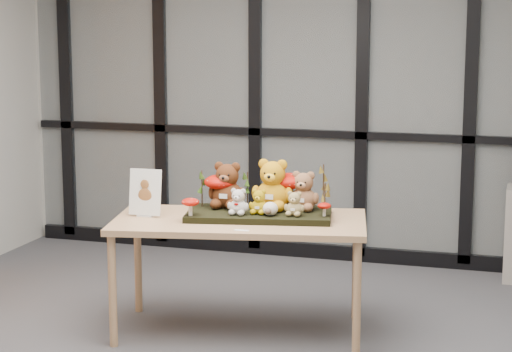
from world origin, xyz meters
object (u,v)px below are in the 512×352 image
(plush_cream_hedgehog, at_px, (270,208))
(mushroom_back_left, at_px, (220,189))
(mushroom_front_left, at_px, (190,206))
(diorama_tray, at_px, (259,214))
(bear_small_yellow, at_px, (259,200))
(bear_pooh_yellow, at_px, (273,182))
(bear_beige_small, at_px, (295,202))
(mushroom_back_right, at_px, (290,189))
(mushroom_front_right, at_px, (324,209))
(bear_white_bow, at_px, (238,200))
(display_table, at_px, (240,229))
(sign_holder, at_px, (145,194))
(bear_tan_back, at_px, (303,189))
(bear_brown_medium, at_px, (227,183))

(plush_cream_hedgehog, bearing_deg, mushroom_back_left, 145.70)
(mushroom_front_left, bearing_deg, diorama_tray, 33.17)
(mushroom_front_left, bearing_deg, bear_small_yellow, 23.95)
(bear_pooh_yellow, xyz_separation_m, bear_beige_small, (0.18, -0.15, -0.09))
(bear_pooh_yellow, relative_size, mushroom_back_right, 1.44)
(mushroom_front_left, bearing_deg, mushroom_front_right, 15.76)
(bear_white_bow, bearing_deg, display_table, 87.39)
(display_table, relative_size, mushroom_back_left, 7.28)
(bear_small_yellow, distance_m, mushroom_back_right, 0.28)
(mushroom_front_left, height_order, mushroom_front_right, mushroom_front_left)
(bear_beige_small, relative_size, sign_holder, 0.56)
(display_table, height_order, bear_small_yellow, bear_small_yellow)
(display_table, distance_m, mushroom_back_right, 0.43)
(display_table, relative_size, bear_small_yellow, 9.92)
(bear_pooh_yellow, height_order, plush_cream_hedgehog, bear_pooh_yellow)
(mushroom_back_left, distance_m, sign_holder, 0.49)
(bear_tan_back, distance_m, plush_cream_hedgehog, 0.29)
(bear_brown_medium, relative_size, mushroom_back_right, 1.32)
(sign_holder, bearing_deg, bear_small_yellow, 8.35)
(bear_brown_medium, height_order, bear_white_bow, bear_brown_medium)
(bear_white_bow, height_order, bear_beige_small, bear_white_bow)
(mushroom_back_left, distance_m, mushroom_front_right, 0.72)
(bear_tan_back, bearing_deg, plush_cream_hedgehog, -135.34)
(bear_tan_back, xyz_separation_m, mushroom_front_right, (0.17, -0.14, -0.09))
(display_table, height_order, bear_pooh_yellow, bear_pooh_yellow)
(display_table, height_order, mushroom_back_left, mushroom_back_left)
(bear_brown_medium, bearing_deg, bear_small_yellow, -37.63)
(bear_pooh_yellow, bearing_deg, bear_brown_medium, 175.27)
(display_table, bearing_deg, mushroom_back_left, 129.51)
(mushroom_back_right, height_order, sign_holder, sign_holder)
(bear_brown_medium, xyz_separation_m, bear_white_bow, (0.13, -0.18, -0.07))
(diorama_tray, height_order, plush_cream_hedgehog, plush_cream_hedgehog)
(bear_pooh_yellow, height_order, mushroom_back_right, bear_pooh_yellow)
(diorama_tray, xyz_separation_m, mushroom_back_left, (-0.28, 0.06, 0.14))
(diorama_tray, relative_size, mushroom_back_right, 3.66)
(bear_white_bow, distance_m, sign_holder, 0.61)
(display_table, distance_m, mushroom_front_left, 0.36)
(bear_tan_back, bearing_deg, diorama_tray, -164.86)
(bear_tan_back, xyz_separation_m, bear_beige_small, (-0.01, -0.19, -0.05))
(mushroom_back_right, height_order, mushroom_front_left, mushroom_back_right)
(bear_beige_small, bearing_deg, display_table, 172.52)
(bear_small_yellow, bearing_deg, bear_beige_small, -8.44)
(display_table, height_order, mushroom_back_right, mushroom_back_right)
(bear_brown_medium, height_order, mushroom_back_right, bear_brown_medium)
(bear_white_bow, bearing_deg, mushroom_front_left, -167.93)
(mushroom_front_right, height_order, sign_holder, sign_holder)
(bear_pooh_yellow, height_order, sign_holder, bear_pooh_yellow)
(plush_cream_hedgehog, bearing_deg, bear_pooh_yellow, 90.22)
(bear_beige_small, xyz_separation_m, mushroom_front_right, (0.18, 0.04, -0.04))
(bear_pooh_yellow, xyz_separation_m, bear_tan_back, (0.19, 0.04, -0.04))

